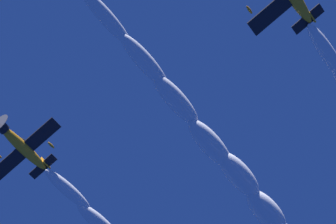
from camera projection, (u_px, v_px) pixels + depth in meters
airplane_right_wingman at (22, 146)px, 72.76m from camera, size 7.96×8.13×3.98m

